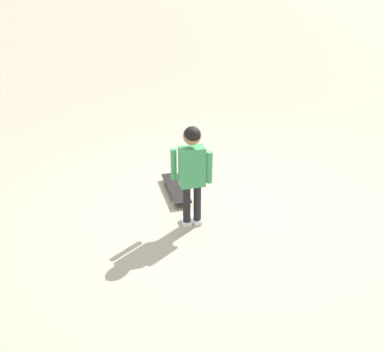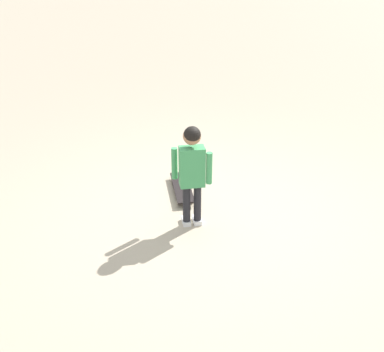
% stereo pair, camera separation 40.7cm
% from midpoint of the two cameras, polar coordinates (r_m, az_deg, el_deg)
% --- Properties ---
extents(ground_plane, '(50.00, 50.00, 0.00)m').
position_cam_midpoint_polar(ground_plane, '(4.92, 5.14, -5.07)').
color(ground_plane, tan).
extents(child_person, '(0.28, 0.38, 1.06)m').
position_cam_midpoint_polar(child_person, '(4.47, 2.60, 1.16)').
color(child_person, black).
rests_on(child_person, ground).
extents(skateboard, '(0.61, 0.68, 0.07)m').
position_cam_midpoint_polar(skateboard, '(5.33, 0.96, -1.46)').
color(skateboard, black).
rests_on(skateboard, ground).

